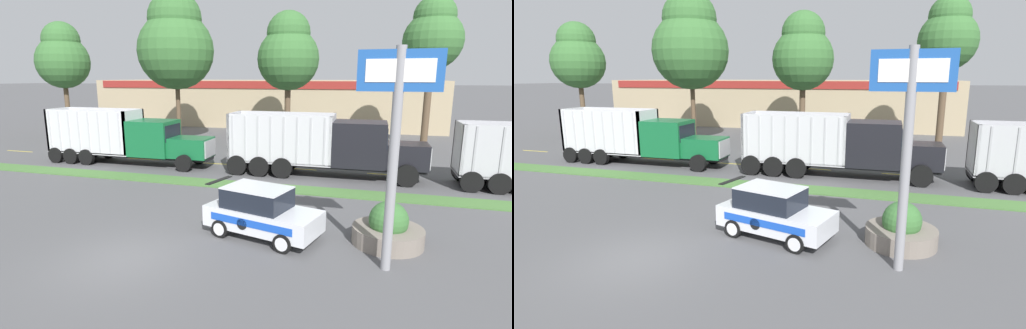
# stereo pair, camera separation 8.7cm
# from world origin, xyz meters

# --- Properties ---
(ground_plane) EXTENTS (600.00, 600.00, 0.00)m
(ground_plane) POSITION_xyz_m (0.00, 0.00, 0.00)
(ground_plane) COLOR #515154
(grass_verge) EXTENTS (120.00, 1.49, 0.06)m
(grass_verge) POSITION_xyz_m (0.00, 9.23, 0.03)
(grass_verge) COLOR #477538
(grass_verge) RESTS_ON ground_plane
(centre_line_1) EXTENTS (2.40, 0.14, 0.01)m
(centre_line_1) POSITION_xyz_m (-18.67, 13.98, 0.00)
(centre_line_1) COLOR yellow
(centre_line_1) RESTS_ON ground_plane
(centre_line_2) EXTENTS (2.40, 0.14, 0.01)m
(centre_line_2) POSITION_xyz_m (-13.27, 13.98, 0.00)
(centre_line_2) COLOR yellow
(centre_line_2) RESTS_ON ground_plane
(centre_line_3) EXTENTS (2.40, 0.14, 0.01)m
(centre_line_3) POSITION_xyz_m (-7.87, 13.98, 0.00)
(centre_line_3) COLOR yellow
(centre_line_3) RESTS_ON ground_plane
(centre_line_4) EXTENTS (2.40, 0.14, 0.01)m
(centre_line_4) POSITION_xyz_m (-2.47, 13.98, 0.00)
(centre_line_4) COLOR yellow
(centre_line_4) RESTS_ON ground_plane
(centre_line_5) EXTENTS (2.40, 0.14, 0.01)m
(centre_line_5) POSITION_xyz_m (2.93, 13.98, 0.00)
(centre_line_5) COLOR yellow
(centre_line_5) RESTS_ON ground_plane
(centre_line_6) EXTENTS (2.40, 0.14, 0.01)m
(centre_line_6) POSITION_xyz_m (8.33, 13.98, 0.00)
(centre_line_6) COLOR yellow
(centre_line_6) RESTS_ON ground_plane
(centre_line_7) EXTENTS (2.40, 0.14, 0.01)m
(centre_line_7) POSITION_xyz_m (13.73, 13.98, 0.00)
(centre_line_7) COLOR yellow
(centre_line_7) RESTS_ON ground_plane
(dump_truck_lead) EXTENTS (11.21, 2.56, 3.52)m
(dump_truck_lead) POSITION_xyz_m (-7.20, 12.47, 1.55)
(dump_truck_lead) COLOR black
(dump_truck_lead) RESTS_ON ground_plane
(dump_truck_mid) EXTENTS (11.04, 2.68, 3.53)m
(dump_truck_mid) POSITION_xyz_m (5.52, 12.65, 1.67)
(dump_truck_mid) COLOR black
(dump_truck_mid) RESTS_ON ground_plane
(rally_car) EXTENTS (4.36, 2.81, 1.83)m
(rally_car) POSITION_xyz_m (3.63, 3.04, 0.91)
(rally_car) COLOR silver
(rally_car) RESTS_ON ground_plane
(store_sign_post) EXTENTS (2.22, 0.28, 6.40)m
(store_sign_post) POSITION_xyz_m (7.85, 1.63, 4.35)
(store_sign_post) COLOR gray
(store_sign_post) RESTS_ON ground_plane
(stone_planter) EXTENTS (2.37, 2.37, 1.51)m
(stone_planter) POSITION_xyz_m (7.95, 3.55, 0.52)
(stone_planter) COLOR slate
(stone_planter) RESTS_ON ground_plane
(traffic_cone) EXTENTS (0.38, 0.38, 0.55)m
(traffic_cone) POSITION_xyz_m (3.29, 4.82, 0.27)
(traffic_cone) COLOR black
(traffic_cone) RESTS_ON ground_plane
(store_building_backdrop) EXTENTS (39.42, 12.10, 5.21)m
(store_building_backdrop) POSITION_xyz_m (-5.25, 37.79, 2.61)
(store_building_backdrop) COLOR tan
(store_building_backdrop) RESTS_ON ground_plane
(tree_behind_left) EXTENTS (4.19, 4.19, 11.28)m
(tree_behind_left) POSITION_xyz_m (11.09, 22.45, 8.47)
(tree_behind_left) COLOR brown
(tree_behind_left) RESTS_ON ground_plane
(tree_behind_centre) EXTENTS (4.73, 4.73, 10.47)m
(tree_behind_centre) POSITION_xyz_m (-20.17, 21.20, 7.37)
(tree_behind_centre) COLOR brown
(tree_behind_centre) RESTS_ON ground_plane
(tree_behind_right) EXTENTS (5.12, 5.12, 10.87)m
(tree_behind_right) POSITION_xyz_m (0.27, 23.50, 7.51)
(tree_behind_right) COLOR brown
(tree_behind_right) RESTS_ON ground_plane
(tree_behind_far_right) EXTENTS (6.26, 6.26, 12.37)m
(tree_behind_far_right) POSITION_xyz_m (-8.55, 20.82, 8.30)
(tree_behind_far_right) COLOR brown
(tree_behind_far_right) RESTS_ON ground_plane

